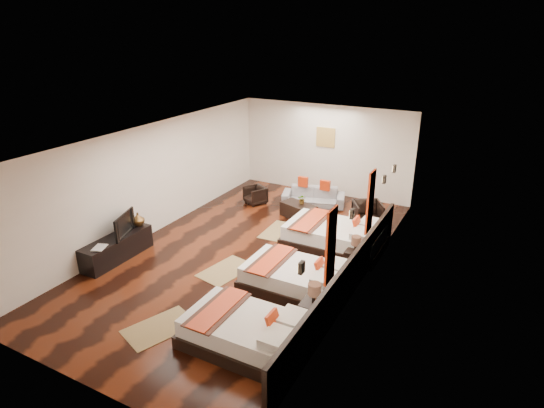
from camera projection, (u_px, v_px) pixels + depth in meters
The scene contains 30 objects.
floor at pixel (248, 253), 10.67m from camera, with size 5.50×9.50×0.01m, color black.
ceiling at pixel (245, 137), 9.64m from camera, with size 5.50×9.50×0.01m, color white.
back_wall at pixel (325, 150), 14.05m from camera, with size 5.50×0.01×2.80m, color silver.
left_wall at pixel (153, 180), 11.35m from camera, with size 0.01×9.50×2.80m, color silver.
right_wall at pixel (366, 221), 8.96m from camera, with size 0.01×9.50×2.80m, color silver.
headboard_panel at pixel (347, 281), 8.67m from camera, with size 0.08×6.60×0.90m, color black.
bed_near at pixel (248, 332), 7.51m from camera, with size 2.12×1.33×0.81m.
bed_mid at pixel (297, 278), 9.10m from camera, with size 2.13×1.34×0.81m.
bed_far at pixel (335, 236), 10.84m from camera, with size 2.32×1.46×0.89m.
nightstand_a at pixel (314, 311), 8.01m from camera, with size 0.44×0.44×0.86m.
nightstand_b at pixel (355, 257), 9.90m from camera, with size 0.40×0.40×0.79m.
jute_mat_near at pixel (160, 328), 8.05m from camera, with size 0.75×1.20×0.01m, color olive.
jute_mat_mid at pixel (226, 270), 9.92m from camera, with size 0.75×1.20×0.01m, color olive.
jute_mat_far at pixel (280, 231), 11.80m from camera, with size 0.75×1.20×0.01m, color olive.
tv_console at pixel (117, 248), 10.33m from camera, with size 0.50×1.80×0.55m, color black.
tv at pixel (121, 224), 10.24m from camera, with size 0.91×0.12×0.52m, color black.
book at pixel (94, 247), 9.72m from camera, with size 0.25×0.34×0.03m, color black.
figurine at pixel (138, 219), 10.77m from camera, with size 0.30×0.30×0.32m, color brown.
sofa at pixel (313, 197), 13.42m from camera, with size 1.82×0.71×0.53m, color gray.
armchair_left at pixel (255, 195), 13.56m from camera, with size 0.57×0.58×0.53m, color black.
armchair_right at pixel (367, 214), 12.02m from camera, with size 0.72×0.74×0.67m, color black.
coffee_table at pixel (298, 211), 12.59m from camera, with size 1.00×0.50×0.40m, color black.
table_plant at pixel (302, 199), 12.49m from camera, with size 0.24×0.21×0.27m, color #24521B.
orange_panel_a at pixel (331, 246), 7.29m from camera, with size 0.04×0.40×1.30m, color #D86014.
orange_panel_b at pixel (370, 202), 9.10m from camera, with size 0.04×0.40×1.30m, color #D86014.
sconce_near at pixel (301, 267), 6.35m from camera, with size 0.07×0.12×0.18m.
sconce_mid at pixel (352, 214), 8.15m from camera, with size 0.07×0.12×0.18m.
sconce_far at pixel (384, 179), 9.96m from camera, with size 0.07×0.12×0.18m.
sconce_lounge at pixel (394, 169), 10.70m from camera, with size 0.07×0.12×0.18m.
gold_artwork at pixel (326, 137), 13.89m from camera, with size 0.60×0.04×0.60m, color #AD873F.
Camera 1 is at (4.95, -8.11, 5.02)m, focal length 29.90 mm.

